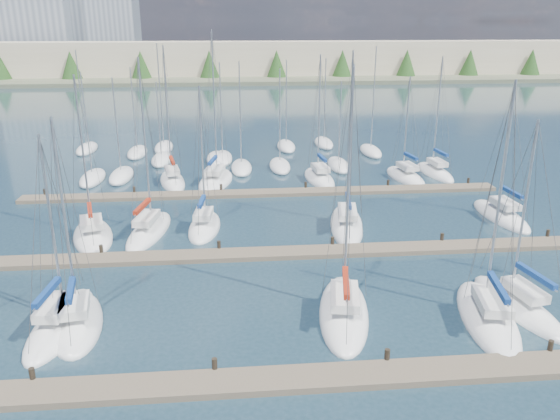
{
  "coord_description": "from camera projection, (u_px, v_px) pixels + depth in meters",
  "views": [
    {
      "loc": [
        -2.97,
        -18.34,
        15.25
      ],
      "look_at": [
        0.0,
        14.0,
        4.0
      ],
      "focal_mm": 35.0,
      "sensor_mm": 36.0,
      "label": 1
    }
  ],
  "objects": [
    {
      "name": "sailboat_h",
      "position": [
        93.0,
        236.0,
        40.55
      ],
      "size": [
        4.61,
        7.87,
        12.57
      ],
      "rotation": [
        0.0,
        0.0,
        0.26
      ],
      "color": "white",
      "rests_on": "ground"
    },
    {
      "name": "sailboat_f",
      "position": [
        518.0,
        306.0,
        30.52
      ],
      "size": [
        3.34,
        7.96,
        11.28
      ],
      "rotation": [
        0.0,
        0.0,
        0.16
      ],
      "color": "white",
      "rests_on": "ground"
    },
    {
      "name": "sailboat_c",
      "position": [
        78.0,
        322.0,
        28.86
      ],
      "size": [
        3.74,
        7.21,
        11.73
      ],
      "rotation": [
        0.0,
        0.0,
        0.18
      ],
      "color": "white",
      "rests_on": "ground"
    },
    {
      "name": "sailboat_j",
      "position": [
        205.0,
        227.0,
        42.29
      ],
      "size": [
        2.95,
        6.9,
        11.6
      ],
      "rotation": [
        0.0,
        0.0,
        -0.09
      ],
      "color": "white",
      "rests_on": "ground"
    },
    {
      "name": "dock_near",
      "position": [
        305.0,
        379.0,
        24.35
      ],
      "size": [
        44.0,
        1.93,
        1.1
      ],
      "color": "#6B5E4C",
      "rests_on": "ground"
    },
    {
      "name": "sailboat_o",
      "position": [
        216.0,
        180.0,
        54.57
      ],
      "size": [
        4.48,
        8.64,
        15.29
      ],
      "rotation": [
        0.0,
        0.0,
        -0.19
      ],
      "color": "white",
      "rests_on": "ground"
    },
    {
      "name": "sailboat_d",
      "position": [
        344.0,
        312.0,
        29.9
      ],
      "size": [
        4.18,
        8.98,
        14.06
      ],
      "rotation": [
        0.0,
        0.0,
        -0.18
      ],
      "color": "white",
      "rests_on": "ground"
    },
    {
      "name": "dock_mid",
      "position": [
        277.0,
        253.0,
        37.52
      ],
      "size": [
        44.0,
        1.93,
        1.1
      ],
      "color": "#6B5E4C",
      "rests_on": "ground"
    },
    {
      "name": "distant_boats",
      "position": [
        219.0,
        158.0,
        63.21
      ],
      "size": [
        36.93,
        20.75,
        13.3
      ],
      "color": "#9EA0A5",
      "rests_on": "ground"
    },
    {
      "name": "sailboat_b",
      "position": [
        61.0,
        323.0,
        28.77
      ],
      "size": [
        3.08,
        7.92,
        10.89
      ],
      "rotation": [
        0.0,
        0.0,
        -0.09
      ],
      "color": "white",
      "rests_on": "ground"
    },
    {
      "name": "dock_far",
      "position": [
        264.0,
        193.0,
        50.7
      ],
      "size": [
        44.0,
        1.93,
        1.1
      ],
      "color": "#6B5E4C",
      "rests_on": "ground"
    },
    {
      "name": "sailboat_q",
      "position": [
        405.0,
        176.0,
        56.01
      ],
      "size": [
        3.46,
        7.63,
        10.92
      ],
      "rotation": [
        0.0,
        0.0,
        0.12
      ],
      "color": "white",
      "rests_on": "ground"
    },
    {
      "name": "sailboat_p",
      "position": [
        319.0,
        178.0,
        55.41
      ],
      "size": [
        3.2,
        7.81,
        13.03
      ],
      "rotation": [
        0.0,
        0.0,
        0.09
      ],
      "color": "white",
      "rests_on": "ground"
    },
    {
      "name": "sailboat_e",
      "position": [
        487.0,
        317.0,
        29.37
      ],
      "size": [
        4.26,
        8.79,
        13.39
      ],
      "rotation": [
        0.0,
        0.0,
        -0.19
      ],
      "color": "white",
      "rests_on": "ground"
    },
    {
      "name": "shoreline",
      "position": [
        193.0,
        49.0,
        159.84
      ],
      "size": [
        400.0,
        60.0,
        38.0
      ],
      "color": "#666B51",
      "rests_on": "ground"
    },
    {
      "name": "sailboat_n",
      "position": [
        173.0,
        181.0,
        54.42
      ],
      "size": [
        3.74,
        7.98,
        13.93
      ],
      "rotation": [
        0.0,
        0.0,
        0.19
      ],
      "color": "white",
      "rests_on": "ground"
    },
    {
      "name": "sailboat_m",
      "position": [
        501.0,
        216.0,
        44.73
      ],
      "size": [
        2.85,
        8.07,
        11.26
      ],
      "rotation": [
        0.0,
        0.0,
        0.05
      ],
      "color": "white",
      "rests_on": "ground"
    },
    {
      "name": "sailboat_i",
      "position": [
        149.0,
        231.0,
        41.43
      ],
      "size": [
        3.76,
        8.62,
        13.67
      ],
      "rotation": [
        0.0,
        0.0,
        -0.17
      ],
      "color": "white",
      "rests_on": "ground"
    },
    {
      "name": "ground",
      "position": [
        251.0,
        133.0,
        78.96
      ],
      "size": [
        400.0,
        400.0,
        0.0
      ],
      "primitive_type": "plane",
      "color": "#243B49",
      "rests_on": "ground"
    },
    {
      "name": "sailboat_k",
      "position": [
        347.0,
        224.0,
        42.85
      ],
      "size": [
        4.0,
        9.59,
        14.03
      ],
      "rotation": [
        0.0,
        0.0,
        -0.16
      ],
      "color": "white",
      "rests_on": "ground"
    },
    {
      "name": "sailboat_r",
      "position": [
        435.0,
        172.0,
        57.54
      ],
      "size": [
        2.84,
        7.81,
        12.7
      ],
      "rotation": [
        0.0,
        0.0,
        0.08
      ],
      "color": "white",
      "rests_on": "ground"
    }
  ]
}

